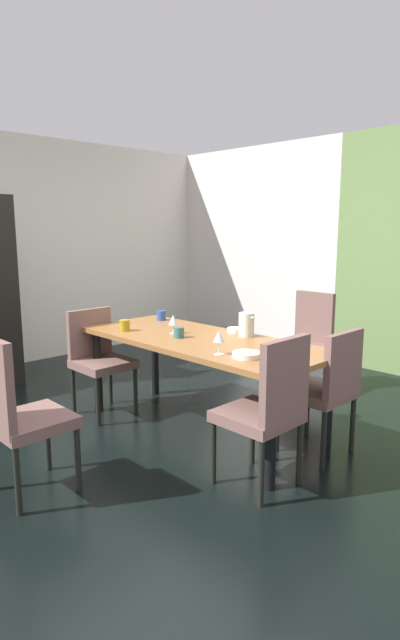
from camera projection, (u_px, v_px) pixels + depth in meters
name	position (u px, v px, depth m)	size (l,w,h in m)	color
ground_plane	(156.00, 429.00, 4.03)	(5.47, 5.83, 0.02)	black
back_panel_interior	(252.00, 248.00, 6.75)	(2.64, 0.10, 2.63)	silver
left_interior_panel	(4.00, 252.00, 5.67)	(0.10, 5.83, 2.63)	silver
dining_table	(200.00, 348.00, 3.84)	(2.09, 0.84, 0.75)	#915E31
chair_right_near	(268.00, 406.00, 2.99)	(0.44, 0.44, 0.97)	brown
chair_right_far	(326.00, 385.00, 3.45)	(0.44, 0.44, 0.91)	brown
chair_head_far	(307.00, 338.00, 4.85)	(0.44, 0.45, 0.97)	brown
chair_left_near	(98.00, 355.00, 4.29)	(0.44, 0.44, 0.90)	brown
chair_head_near	(17.00, 410.00, 2.91)	(0.44, 0.44, 0.99)	brown
wine_glass_near_window	(219.00, 337.00, 3.30)	(0.08, 0.08, 0.16)	silver
wine_glass_west	(173.00, 320.00, 3.97)	(0.07, 0.07, 0.15)	silver
serving_bowl_front	(235.00, 330.00, 4.02)	(0.12, 0.12, 0.04)	white
serving_bowl_east	(246.00, 355.00, 3.25)	(0.19, 0.19, 0.04)	white
cup_rear	(161.00, 315.00, 4.56)	(0.08, 0.08, 0.09)	#29499A
cup_north	(125.00, 325.00, 4.09)	(0.08, 0.08, 0.09)	#A68519
cup_left	(179.00, 332.00, 3.83)	(0.08, 0.08, 0.08)	#336464
pitcher_corner	(247.00, 324.00, 3.87)	(0.14, 0.12, 0.19)	silver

